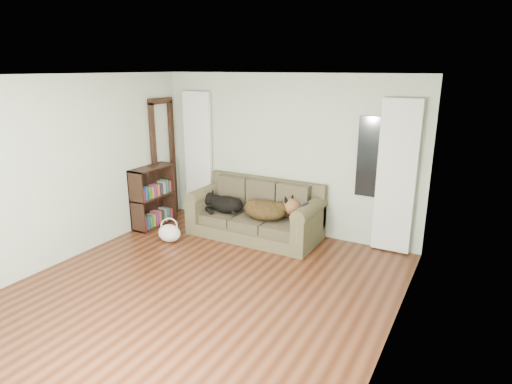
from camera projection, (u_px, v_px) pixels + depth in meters
The scene contains 15 objects.
floor at pixel (198, 293), 5.27m from camera, with size 5.00×5.00×0.00m, color #3B1B0D.
ceiling at pixel (189, 75), 4.54m from camera, with size 5.00×5.00×0.00m, color white.
wall_back at pixel (285, 155), 7.01m from camera, with size 4.50×0.04×2.60m, color #B3C6AD.
wall_left at pixel (63, 171), 5.94m from camera, with size 0.04×5.00×2.60m, color #B3C6AD.
wall_right at pixel (395, 226), 3.87m from camera, with size 0.04×5.00×2.60m, color #B3C6AD.
curtain_left at pixel (198, 155), 7.77m from camera, with size 0.55×0.08×2.25m, color white.
curtain_right at pixel (396, 178), 6.16m from camera, with size 0.55×0.08×2.25m, color white.
window_pane at pixel (374, 158), 6.29m from camera, with size 0.50×0.03×1.20m, color black.
door_casing at pixel (164, 161), 7.72m from camera, with size 0.07×0.60×2.10m, color black.
sofa at pixel (255, 210), 6.94m from camera, with size 2.11×0.91×0.86m, color #332E1A.
dog_black_lab at pixel (225, 204), 7.16m from camera, with size 0.63×0.44×0.27m, color black.
dog_shepherd at pixel (268, 210), 6.80m from camera, with size 0.75×0.53×0.33m, color black.
tv_remote at pixel (305, 204), 6.34m from camera, with size 0.04×0.16×0.02m, color black.
tote_bag at pixel (169, 232), 6.80m from camera, with size 0.38×0.30×0.28m, color silver.
bookshelf at pixel (153, 198), 7.43m from camera, with size 0.31×0.84×1.05m, color black.
Camera 1 is at (2.88, -3.79, 2.68)m, focal length 30.00 mm.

